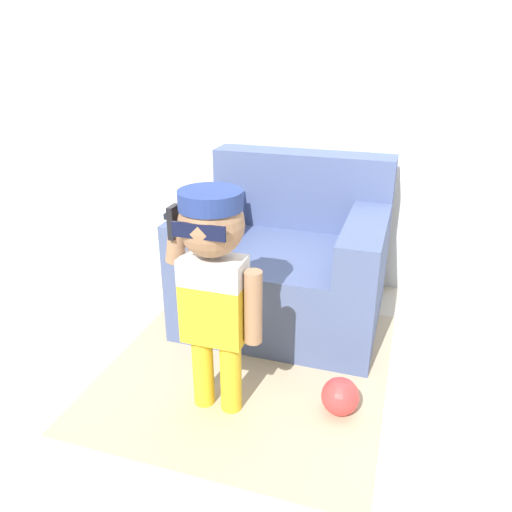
{
  "coord_description": "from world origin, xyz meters",
  "views": [
    {
      "loc": [
        0.55,
        -2.27,
        1.51
      ],
      "look_at": [
        -0.11,
        -0.18,
        0.56
      ],
      "focal_mm": 35.0,
      "sensor_mm": 36.0,
      "label": 1
    }
  ],
  "objects": [
    {
      "name": "person_child",
      "position": [
        -0.15,
        -0.62,
        0.66
      ],
      "size": [
        0.41,
        0.31,
        1.0
      ],
      "color": "gold",
      "rests_on": "ground_plane"
    },
    {
      "name": "rug",
      "position": [
        -0.11,
        -0.3,
        0.0
      ],
      "size": [
        1.34,
        1.43,
        0.01
      ],
      "color": "tan",
      "rests_on": "ground_plane"
    },
    {
      "name": "toy_ball",
      "position": [
        0.37,
        -0.5,
        0.08
      ],
      "size": [
        0.17,
        0.17,
        0.17
      ],
      "color": "#D13838",
      "rests_on": "ground_plane"
    },
    {
      "name": "armchair",
      "position": [
        -0.07,
        0.3,
        0.34
      ],
      "size": [
        1.1,
        0.95,
        0.9
      ],
      "color": "#475684",
      "rests_on": "ground_plane"
    },
    {
      "name": "wall_back",
      "position": [
        0.0,
        0.84,
        1.3
      ],
      "size": [
        10.0,
        0.05,
        2.6
      ],
      "color": "silver",
      "rests_on": "ground_plane"
    },
    {
      "name": "ground_plane",
      "position": [
        0.0,
        0.0,
        0.0
      ],
      "size": [
        10.0,
        10.0,
        0.0
      ],
      "primitive_type": "plane",
      "color": "#BCB29E"
    },
    {
      "name": "side_table",
      "position": [
        -0.86,
        0.32,
        0.26
      ],
      "size": [
        0.3,
        0.3,
        0.43
      ],
      "color": "beige",
      "rests_on": "ground_plane"
    }
  ]
}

